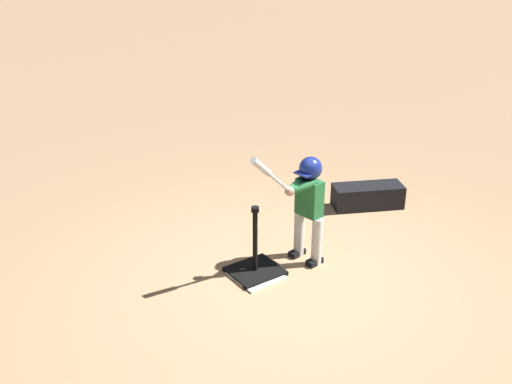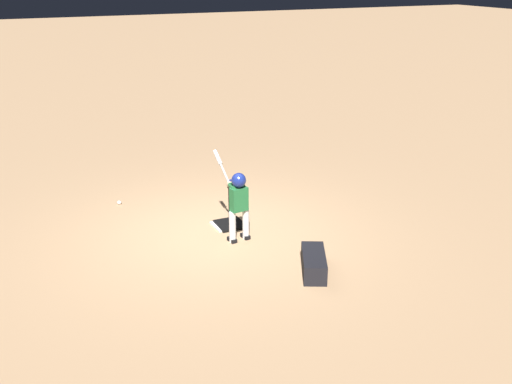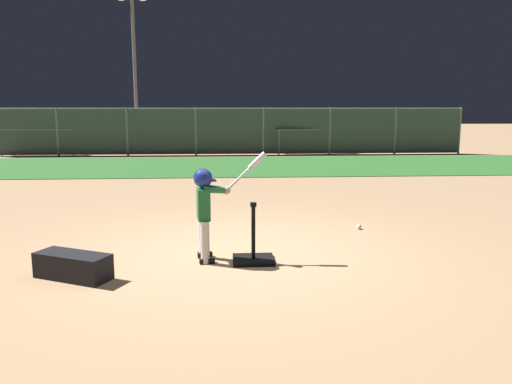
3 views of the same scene
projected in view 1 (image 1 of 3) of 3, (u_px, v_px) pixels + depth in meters
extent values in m
plane|color=tan|center=(289.00, 283.00, 5.75)|extent=(90.00, 90.00, 0.00)
cube|color=white|center=(256.00, 276.00, 5.86)|extent=(0.46, 0.46, 0.02)
cube|color=black|center=(255.00, 271.00, 5.91)|extent=(0.49, 0.44, 0.04)
cylinder|color=black|center=(255.00, 241.00, 5.77)|extent=(0.05, 0.05, 0.63)
cylinder|color=black|center=(255.00, 209.00, 5.63)|extent=(0.08, 0.08, 0.05)
cylinder|color=silver|center=(317.00, 241.00, 5.98)|extent=(0.12, 0.12, 0.51)
cube|color=black|center=(315.00, 262.00, 6.06)|extent=(0.19, 0.11, 0.06)
cylinder|color=silver|center=(299.00, 233.00, 6.14)|extent=(0.12, 0.12, 0.51)
cube|color=black|center=(297.00, 253.00, 6.22)|extent=(0.19, 0.11, 0.06)
cube|color=#236B38|center=(309.00, 198.00, 5.88)|extent=(0.18, 0.28, 0.38)
sphere|color=tan|center=(311.00, 169.00, 5.76)|extent=(0.19, 0.19, 0.19)
sphere|color=navy|center=(311.00, 168.00, 5.75)|extent=(0.23, 0.23, 0.23)
cube|color=navy|center=(304.00, 173.00, 5.70)|extent=(0.14, 0.18, 0.01)
cylinder|color=#236B38|center=(303.00, 187.00, 5.69)|extent=(0.31, 0.12, 0.11)
cylinder|color=#236B38|center=(297.00, 184.00, 5.75)|extent=(0.31, 0.20, 0.11)
sphere|color=tan|center=(290.00, 191.00, 5.64)|extent=(0.10, 0.10, 0.10)
cylinder|color=silver|center=(273.00, 177.00, 5.41)|extent=(0.48, 0.10, 0.45)
cylinder|color=silver|center=(261.00, 167.00, 5.27)|extent=(0.24, 0.09, 0.22)
cylinder|color=black|center=(291.00, 192.00, 5.65)|extent=(0.05, 0.05, 0.05)
cube|color=black|center=(368.00, 196.00, 7.25)|extent=(0.90, 0.65, 0.28)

